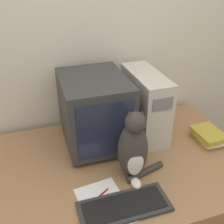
# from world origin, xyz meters

# --- Properties ---
(wall_back) EXTENTS (7.00, 0.05, 2.50)m
(wall_back) POSITION_xyz_m (0.00, 1.04, 1.25)
(wall_back) COLOR beige
(wall_back) RESTS_ON ground_plane
(desk) EXTENTS (1.61, 0.98, 0.75)m
(desk) POSITION_xyz_m (0.00, 0.49, 0.37)
(desk) COLOR #9E7047
(desk) RESTS_ON ground_plane
(crt_monitor) EXTENTS (0.37, 0.48, 0.43)m
(crt_monitor) POSITION_xyz_m (-0.04, 0.72, 0.97)
(crt_monitor) COLOR #333333
(crt_monitor) RESTS_ON desk
(computer_tower) EXTENTS (0.17, 0.45, 0.42)m
(computer_tower) POSITION_xyz_m (0.29, 0.72, 0.96)
(computer_tower) COLOR beige
(computer_tower) RESTS_ON desk
(keyboard) EXTENTS (0.43, 0.18, 0.02)m
(keyboard) POSITION_xyz_m (-0.05, 0.17, 0.76)
(keyboard) COLOR #2D2D2D
(keyboard) RESTS_ON desk
(cat) EXTENTS (0.27, 0.21, 0.41)m
(cat) POSITION_xyz_m (0.07, 0.36, 0.92)
(cat) COLOR #38332D
(cat) RESTS_ON desk
(book_stack) EXTENTS (0.16, 0.21, 0.07)m
(book_stack) POSITION_xyz_m (0.64, 0.50, 0.79)
(book_stack) COLOR gold
(book_stack) RESTS_ON desk
(pen) EXTENTS (0.14, 0.09, 0.01)m
(pen) POSITION_xyz_m (-0.15, 0.26, 0.75)
(pen) COLOR maroon
(pen) RESTS_ON desk
(paper_sheet) EXTENTS (0.24, 0.32, 0.00)m
(paper_sheet) POSITION_xyz_m (-0.13, 0.21, 0.75)
(paper_sheet) COLOR white
(paper_sheet) RESTS_ON desk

